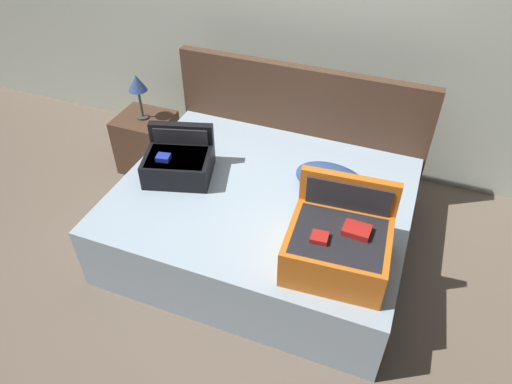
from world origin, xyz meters
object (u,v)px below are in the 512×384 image
Objects in this scene: nightstand at (148,143)px; table_lamp at (137,85)px; bed at (262,219)px; hard_case_medium at (179,162)px; hard_case_large at (338,244)px; pillow_near_headboard at (331,180)px.

table_lamp is at bearing 0.00° from nightstand.
hard_case_medium reaches higher than bed.
table_lamp is at bearing 148.74° from hard_case_large.
bed is at bearing -14.43° from hard_case_medium.
hard_case_large is at bearing -34.68° from hard_case_medium.
table_lamp is (0.00, 0.00, 0.54)m from nightstand.
nightstand is (-1.25, 0.53, 0.01)m from bed.
hard_case_medium is 1.08× the size of nightstand.
hard_case_medium is 1.42× the size of table_lamp.
hard_case_medium is 1.07× the size of pillow_near_headboard.
pillow_near_headboard reaches higher than bed.
hard_case_large is at bearing -27.28° from table_lamp.
nightstand is at bearing 156.97° from bed.
table_lamp is (-1.25, 0.53, 0.54)m from bed.
hard_case_large is 2.12m from nightstand.
nightstand is (-1.66, 0.33, -0.32)m from pillow_near_headboard.
pillow_near_headboard is (-0.19, 0.62, -0.07)m from hard_case_large.
table_lamp is (-1.85, 0.95, 0.15)m from hard_case_large.
hard_case_large reaches higher than hard_case_medium.
hard_case_medium is (-0.61, -0.02, 0.35)m from bed.
hard_case_large is 0.65m from pillow_near_headboard.
nightstand is 0.54m from table_lamp.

